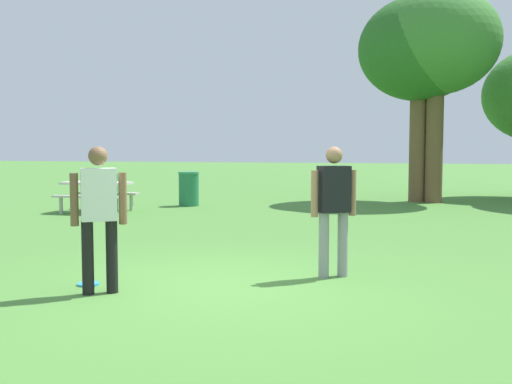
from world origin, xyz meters
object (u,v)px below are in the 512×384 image
Objects in this scene: frisbee at (88,284)px; trash_can_beside_table at (107,192)px; person_thrower at (334,203)px; tree_broad_center at (436,44)px; tree_tall_left at (420,51)px; person_catcher at (99,210)px; trash_can_further_along at (189,189)px; picnic_table_near at (97,190)px.

frisbee is 8.80m from trash_can_beside_table.
tree_broad_center is at bearing 82.22° from person_thrower.
person_catcher is at bearing -105.01° from tree_tall_left.
tree_tall_left is at bearing 25.89° from trash_can_further_along.
person_thrower is 11.94m from tree_tall_left.
frisbee is 8.41m from picnic_table_near.
trash_can_further_along is at bearing 104.23° from frisbee.
picnic_table_near is 0.27× the size of tree_broad_center.
tree_tall_left is 0.97× the size of tree_broad_center.
person_thrower reaches higher than frisbee.
trash_can_beside_table is 1.00× the size of trash_can_further_along.
trash_can_beside_table is 10.00m from tree_tall_left.
trash_can_beside_table is at bearing 135.68° from person_thrower.
trash_can_further_along is (-5.16, 8.32, -0.46)m from person_thrower.
person_thrower is at bearing -42.13° from picnic_table_near.
tree_broad_center reaches higher than frisbee.
frisbee is (-2.75, -1.19, -0.93)m from person_thrower.
trash_can_beside_table is 10.36m from tree_broad_center.
tree_tall_left reaches higher than trash_can_further_along.
frisbee is 13.85m from tree_tall_left.
trash_can_further_along is at bearing 121.80° from person_thrower.
person_catcher is 9.26m from trash_can_beside_table.
tree_broad_center is (4.27, 12.37, 4.67)m from frisbee.
person_thrower is at bearing -95.30° from tree_tall_left.
picnic_table_near is at bearing 118.90° from frisbee.
picnic_table_near is at bearing 137.87° from person_thrower.
person_catcher is at bearing -60.17° from picnic_table_near.
tree_broad_center reaches higher than trash_can_further_along.
frisbee is at bearing -61.10° from picnic_table_near.
trash_can_further_along is at bearing -156.92° from tree_broad_center.
trash_can_beside_table is at bearing 117.29° from frisbee.
tree_tall_left is (7.86, 5.19, 3.96)m from picnic_table_near.
person_catcher is at bearing -74.34° from trash_can_further_along.
trash_can_beside_table is at bearing -151.24° from tree_broad_center.
trash_can_further_along is (1.62, 1.71, 0.00)m from trash_can_beside_table.
picnic_table_near is at bearing -146.58° from tree_tall_left.
tree_broad_center is (0.47, -0.17, 0.16)m from tree_tall_left.
person_thrower is at bearing 23.47° from frisbee.
frisbee is at bearing -75.77° from trash_can_further_along.
person_thrower is 2.85m from person_catcher.
trash_can_further_along is at bearing 46.58° from trash_can_beside_table.
tree_broad_center is at bearing 70.93° from frisbee.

